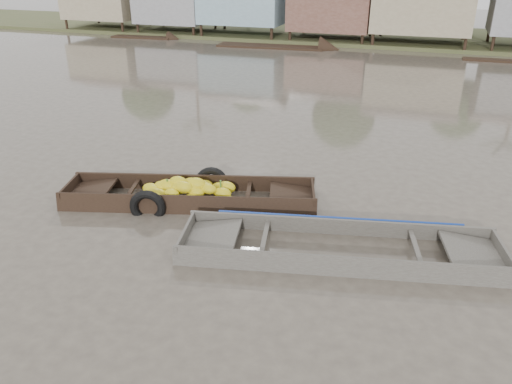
% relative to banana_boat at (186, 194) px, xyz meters
% --- Properties ---
extents(ground, '(120.00, 120.00, 0.00)m').
position_rel_banana_boat_xyz_m(ground, '(1.86, -1.69, -0.21)').
color(ground, '#4A4239').
rests_on(ground, ground).
extents(banana_boat, '(6.60, 3.26, 0.92)m').
position_rel_banana_boat_xyz_m(banana_boat, '(0.00, 0.00, 0.00)').
color(banana_boat, black).
rests_on(banana_boat, ground).
extents(viewer_boat, '(6.99, 3.18, 0.55)m').
position_rel_banana_boat_xyz_m(viewer_boat, '(4.19, -1.17, -0.16)').
color(viewer_boat, '#3C3833').
rests_on(viewer_boat, ground).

